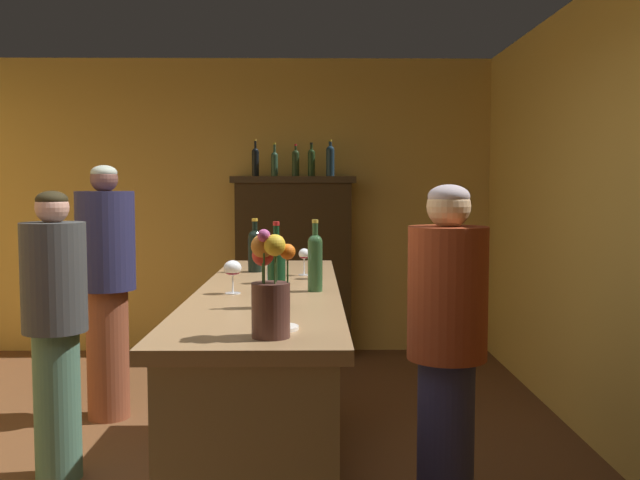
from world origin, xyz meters
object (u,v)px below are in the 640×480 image
wine_glass_front (268,260)px  display_bottle_midright (311,161)px  bar_counter (269,398)px  wine_glass_mid (316,261)px  wine_bottle_merlot (276,270)px  bartender (447,340)px  wine_glass_spare (233,270)px  display_bottle_right (330,159)px  flower_arrangement (270,288)px  patron_in_navy (106,282)px  patron_by_cabinet (55,323)px  display_bottle_midleft (274,162)px  display_bottle_center (296,162)px  wine_glass_rear (304,256)px  wine_bottle_syrah (315,259)px  wine_bottle_malbec (255,248)px  display_cabinet (294,263)px  display_bottle_left (255,161)px  cheese_plate (278,328)px

wine_glass_front → display_bottle_midright: size_ratio=0.52×
bar_counter → wine_glass_mid: size_ratio=19.80×
wine_bottle_merlot → bartender: size_ratio=0.22×
wine_glass_spare → display_bottle_right: display_bottle_right is taller
flower_arrangement → patron_in_navy: bearing=116.8°
patron_by_cabinet → bartender: size_ratio=0.98×
flower_arrangement → display_bottle_midleft: size_ratio=1.15×
flower_arrangement → display_bottle_center: display_bottle_center is taller
bar_counter → wine_glass_spare: bearing=-133.0°
wine_glass_rear → patron_by_cabinet: 1.36m
patron_by_cabinet → flower_arrangement: bearing=-13.6°
wine_bottle_syrah → display_bottle_midleft: size_ratio=1.09×
wine_glass_mid → bartender: size_ratio=0.08×
wine_bottle_malbec → wine_glass_mid: bearing=-41.9°
display_cabinet → bartender: display_cabinet is taller
display_bottle_midleft → display_bottle_right: bearing=0.0°
bar_counter → display_bottle_midleft: bearing=92.5°
wine_bottle_malbec → display_bottle_midright: 2.53m
wine_bottle_merlot → display_bottle_midright: bearing=87.9°
wine_bottle_syrah → patron_by_cabinet: size_ratio=0.22×
display_cabinet → patron_in_navy: patron_in_navy is taller
display_cabinet → patron_in_navy: (-1.20, -1.76, 0.06)m
wine_glass_mid → wine_glass_rear: 0.16m
wine_bottle_syrah → wine_glass_front: bearing=130.4°
wine_glass_mid → bar_counter: bearing=-122.3°
display_bottle_midleft → display_bottle_right: display_bottle_right is taller
display_cabinet → wine_bottle_malbec: (-0.16, -2.44, 0.35)m
wine_glass_front → display_bottle_left: bearing=95.7°
wine_glass_front → wine_bottle_malbec: bearing=102.0°
wine_glass_mid → patron_in_navy: 1.73m
bar_counter → wine_bottle_merlot: wine_bottle_merlot is taller
wine_bottle_malbec → wine_glass_front: (0.10, -0.48, -0.02)m
display_cabinet → patron_by_cabinet: (-1.18, -2.76, -0.02)m
display_bottle_left → wine_bottle_syrah: bearing=-80.6°
display_cabinet → wine_glass_spare: (-0.19, -3.27, 0.32)m
wine_glass_spare → bartender: size_ratio=0.10×
wine_bottle_merlot → display_bottle_midright: 3.69m
wine_glass_mid → patron_by_cabinet: patron_by_cabinet is taller
wine_bottle_merlot → display_bottle_left: display_bottle_left is taller
wine_bottle_malbec → display_bottle_center: display_bottle_center is taller
flower_arrangement → display_bottle_left: (-0.38, 4.21, 0.56)m
wine_bottle_merlot → wine_glass_rear: wine_bottle_merlot is taller
wine_bottle_malbec → display_bottle_center: (0.18, 2.44, 0.58)m
flower_arrangement → bartender: size_ratio=0.22×
wine_bottle_merlot → display_bottle_midleft: size_ratio=1.14×
wine_glass_spare → display_bottle_midleft: size_ratio=0.50×
display_bottle_right → display_bottle_left: bearing=-180.0°
cheese_plate → patron_by_cabinet: patron_by_cabinet is taller
bar_counter → display_bottle_left: display_bottle_left is taller
bar_counter → bartender: (0.82, -0.16, 0.32)m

